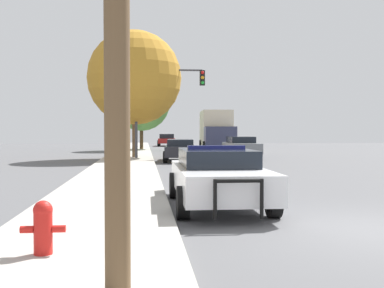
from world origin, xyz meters
name	(u,v)px	position (x,y,z in m)	size (l,w,h in m)	color
ground_plane	(381,231)	(0.00, 0.00, 0.00)	(110.00, 110.00, 0.00)	#565659
sidewalk_left	(88,233)	(-5.10, 0.00, 0.07)	(3.00, 110.00, 0.13)	#ADA89E
police_car	(217,175)	(-2.46, 2.98, 0.72)	(2.11, 5.01, 1.41)	white
fire_hydrant	(43,226)	(-5.50, -1.55, 0.51)	(0.59, 0.26, 0.72)	red
traffic_light	(164,94)	(-2.97, 20.55, 3.94)	(4.16, 0.35, 5.36)	#424247
car_background_midblock	(180,149)	(-2.10, 19.09, 0.68)	(2.12, 4.61, 1.25)	black
car_background_oncoming	(241,146)	(2.08, 22.34, 0.73)	(1.98, 4.44, 1.35)	slate
car_background_distant	(167,140)	(-1.58, 45.03, 0.71)	(2.24, 4.25, 1.34)	maroon
box_truck	(216,130)	(1.79, 31.00, 1.77)	(2.87, 7.27, 3.37)	#333856
tree_sidewalk_mid	(134,78)	(-4.71, 21.41, 4.95)	(5.72, 5.72, 7.69)	brown
tree_sidewalk_far	(141,102)	(-4.34, 33.76, 4.18)	(4.98, 4.98, 6.54)	#4C3823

